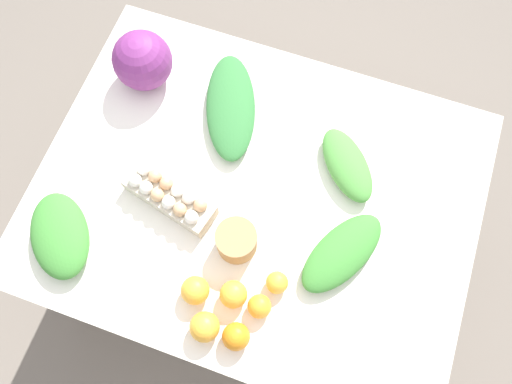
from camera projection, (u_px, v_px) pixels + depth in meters
ground_plane at (256, 251)px, 2.25m from camera, size 8.00×8.00×0.00m
dining_table at (256, 204)px, 1.61m from camera, size 1.33×1.03×0.77m
cabbage_purple at (142, 60)px, 1.57m from camera, size 0.19×0.19×0.19m
egg_carton at (169, 196)px, 1.47m from camera, size 0.30×0.16×0.09m
paper_bag at (235, 240)px, 1.42m from camera, size 0.12×0.12×0.10m
greens_bunch_kale at (231, 107)px, 1.59m from camera, size 0.28×0.41×0.06m
greens_bunch_beet_tops at (342, 253)px, 1.43m from camera, size 0.26×0.33×0.06m
greens_bunch_chard at (347, 165)px, 1.52m from camera, size 0.26×0.27×0.07m
greens_bunch_dandelion at (60, 235)px, 1.44m from camera, size 0.29×0.31×0.08m
orange_0 at (195, 290)px, 1.38m from camera, size 0.08×0.08×0.08m
orange_1 at (205, 327)px, 1.35m from camera, size 0.08×0.08×0.08m
orange_2 at (236, 337)px, 1.34m from camera, size 0.08×0.08×0.08m
orange_3 at (277, 283)px, 1.40m from camera, size 0.06×0.06×0.06m
orange_4 at (233, 294)px, 1.38m from camera, size 0.08×0.08×0.08m
orange_5 at (259, 306)px, 1.38m from camera, size 0.07×0.07×0.07m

